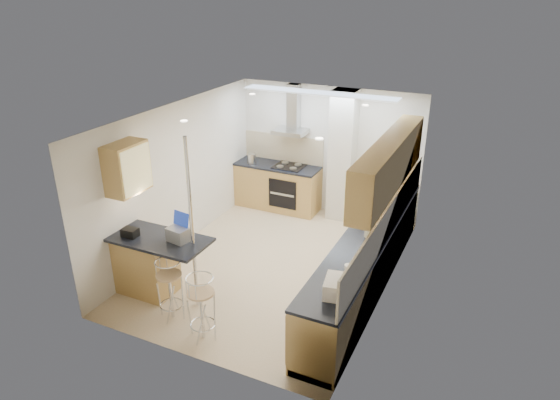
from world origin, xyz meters
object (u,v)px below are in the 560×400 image
at_px(bar_stool_end, 202,308).
at_px(bread_bin, 338,287).
at_px(microwave, 373,205).
at_px(laptop, 178,234).
at_px(bar_stool_near, 170,289).

relative_size(bar_stool_end, bread_bin, 2.39).
relative_size(microwave, bread_bin, 1.47).
height_order(laptop, bar_stool_near, laptop).
bearing_deg(bar_stool_near, bread_bin, 16.75).
bearing_deg(bread_bin, microwave, 84.79).
xyz_separation_m(bar_stool_end, bread_bin, (1.67, 0.37, 0.56)).
bearing_deg(bar_stool_near, laptop, 118.92).
bearing_deg(bread_bin, bar_stool_near, 173.83).
relative_size(microwave, bar_stool_end, 0.61).
bearing_deg(bread_bin, laptop, 163.00).
xyz_separation_m(microwave, bar_stool_end, (-1.44, -2.66, -0.62)).
xyz_separation_m(microwave, bar_stool_near, (-2.07, -2.48, -0.63)).
distance_m(laptop, bar_stool_end, 1.15).
bearing_deg(microwave, bread_bin, 177.11).
bearing_deg(microwave, bar_stool_end, 143.11).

